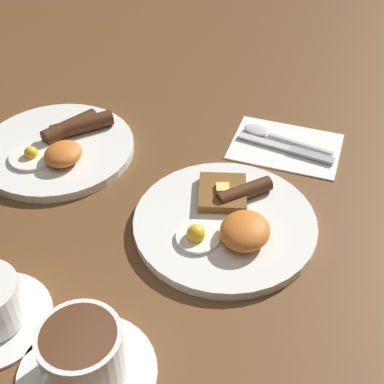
{
  "coord_description": "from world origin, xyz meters",
  "views": [
    {
      "loc": [
        -0.54,
        -0.16,
        0.57
      ],
      "look_at": [
        0.03,
        0.06,
        0.03
      ],
      "focal_mm": 50.0,
      "sensor_mm": 36.0,
      "label": 1
    }
  ],
  "objects_px": {
    "breakfast_plate_near": "(227,222)",
    "spoon": "(266,133)",
    "knife": "(290,149)",
    "breakfast_plate_far": "(59,147)",
    "teacup_near": "(83,358)"
  },
  "relations": [
    {
      "from": "breakfast_plate_near",
      "to": "breakfast_plate_far",
      "type": "distance_m",
      "value": 0.34
    },
    {
      "from": "breakfast_plate_near",
      "to": "knife",
      "type": "relative_size",
      "value": 1.54
    },
    {
      "from": "breakfast_plate_far",
      "to": "teacup_near",
      "type": "xyz_separation_m",
      "value": [
        -0.36,
        -0.25,
        0.02
      ]
    },
    {
      "from": "knife",
      "to": "breakfast_plate_near",
      "type": "bearing_deg",
      "value": 83.59
    },
    {
      "from": "breakfast_plate_near",
      "to": "teacup_near",
      "type": "xyz_separation_m",
      "value": [
        -0.28,
        0.07,
        0.02
      ]
    },
    {
      "from": "breakfast_plate_near",
      "to": "spoon",
      "type": "distance_m",
      "value": 0.25
    },
    {
      "from": "breakfast_plate_near",
      "to": "knife",
      "type": "distance_m",
      "value": 0.22
    },
    {
      "from": "breakfast_plate_near",
      "to": "teacup_near",
      "type": "relative_size",
      "value": 1.68
    },
    {
      "from": "breakfast_plate_far",
      "to": "teacup_near",
      "type": "bearing_deg",
      "value": -144.38
    },
    {
      "from": "teacup_near",
      "to": "knife",
      "type": "relative_size",
      "value": 0.92
    },
    {
      "from": "breakfast_plate_far",
      "to": "teacup_near",
      "type": "relative_size",
      "value": 1.64
    },
    {
      "from": "breakfast_plate_far",
      "to": "knife",
      "type": "height_order",
      "value": "breakfast_plate_far"
    },
    {
      "from": "breakfast_plate_near",
      "to": "spoon",
      "type": "bearing_deg",
      "value": 1.82
    },
    {
      "from": "breakfast_plate_near",
      "to": "teacup_near",
      "type": "distance_m",
      "value": 0.3
    },
    {
      "from": "teacup_near",
      "to": "knife",
      "type": "height_order",
      "value": "teacup_near"
    }
  ]
}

